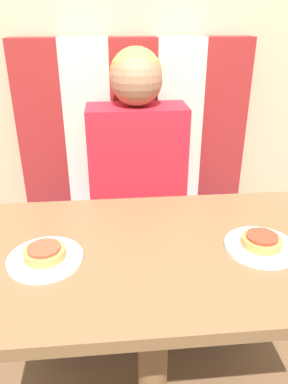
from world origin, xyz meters
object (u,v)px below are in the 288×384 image
plate_right (261,247)px  pizza_right (262,241)px  person (137,140)px  pizza_left (44,252)px  plate_left (45,259)px

plate_right → pizza_right: 0.02m
plate_right → pizza_right: size_ratio=1.81×
plate_right → pizza_right: bearing=90.0°
person → pizza_left: person is taller
plate_left → pizza_left: size_ratio=1.81×
plate_left → pizza_right: size_ratio=1.81×
person → pizza_right: 0.72m
plate_right → pizza_left: 0.60m
plate_right → pizza_left: pizza_left is taller
pizza_right → plate_right: bearing=-90.0°
plate_left → pizza_left: (0.00, 0.00, 0.02)m
plate_right → pizza_left: (-0.60, 0.00, 0.02)m
plate_left → plate_right: 0.60m
plate_left → person: bearing=65.4°
plate_left → plate_right: size_ratio=1.00×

